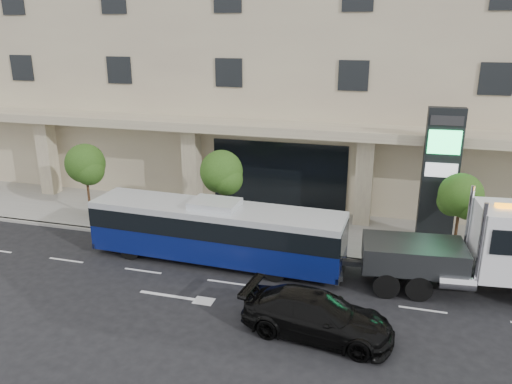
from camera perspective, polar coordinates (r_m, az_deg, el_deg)
ground at (r=23.01m, az=-2.09°, el=-8.60°), size 120.00×120.00×0.00m
sidewalk at (r=27.36m, az=1.12°, el=-3.94°), size 120.00×6.00×0.15m
curb at (r=24.70m, az=-0.66°, el=-6.45°), size 120.00×0.30×0.15m
convention_center at (r=35.55m, az=5.70°, el=17.40°), size 60.00×17.60×20.00m
tree_left at (r=29.25m, az=-18.87°, el=2.80°), size 2.27×2.20×4.22m
tree_mid at (r=25.60m, az=-3.93°, el=2.00°), size 2.28×2.20×4.38m
tree_right at (r=24.46m, az=22.39°, el=-0.68°), size 2.10×2.00×4.04m
city_bus at (r=23.05m, az=-4.65°, el=-4.45°), size 11.89×2.92×2.99m
tow_truck at (r=22.04m, az=23.99°, el=-6.46°), size 9.42×3.07×4.27m
black_sedan at (r=18.14m, az=7.00°, el=-13.81°), size 5.58×2.80×1.56m
signage_pylon at (r=25.64m, az=20.26°, el=1.67°), size 1.71×0.70×6.76m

